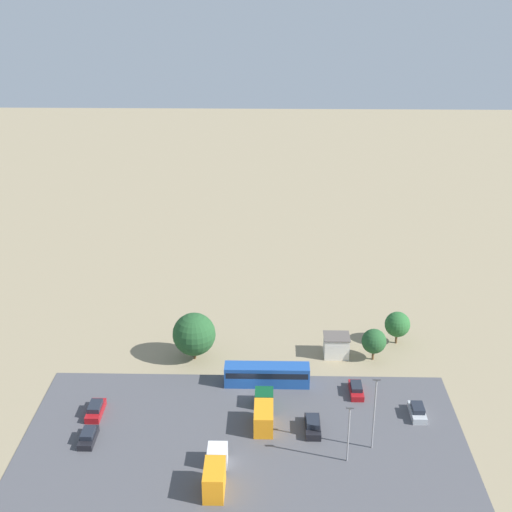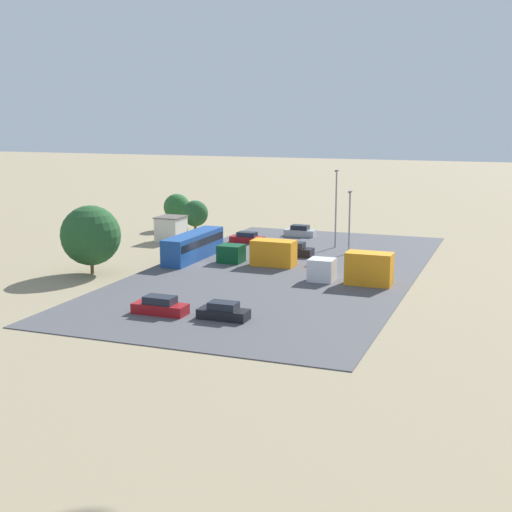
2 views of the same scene
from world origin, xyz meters
name	(u,v)px [view 1 (image 1 of 2)]	position (x,y,z in m)	size (l,w,h in m)	color
ground_plane	(247,390)	(0.00, 0.00, 0.00)	(400.00, 400.00, 0.00)	gray
parking_lot_surface	(244,436)	(0.00, 10.30, 0.04)	(54.99, 28.17, 0.08)	#4C4C51
shed_building	(336,346)	(-13.01, -9.75, 1.66)	(3.89, 3.42, 3.31)	silver
bus	(267,374)	(-2.73, -1.51, 1.70)	(11.80, 2.54, 3.02)	#1E4C9E
parked_car_0	(96,410)	(19.58, 6.01, 0.71)	(1.85, 4.68, 1.52)	maroon
parked_car_1	(313,425)	(-8.57, 8.85, 0.77)	(1.92, 4.74, 1.65)	black
parked_car_2	(88,437)	(19.17, 11.66, 0.68)	(1.78, 4.22, 1.44)	black
parked_car_3	(356,389)	(-14.95, 0.43, 0.67)	(1.75, 4.43, 1.41)	maroon
parked_car_4	(417,411)	(-22.35, 5.45, 0.72)	(1.82, 4.27, 1.53)	#ADB2B7
parked_truck_0	(264,412)	(-2.39, 7.05, 1.39)	(2.43, 8.87, 2.86)	#0C4723
parked_truck_1	(215,473)	(2.93, 18.99, 1.56)	(2.31, 8.35, 3.23)	silver
tree_near_shed	(194,334)	(8.05, -8.28, 4.14)	(6.35, 6.35, 7.32)	brown
tree_apron_mid	(374,341)	(-18.41, -8.72, 3.06)	(3.66, 3.66, 4.90)	brown
tree_apron_far	(397,324)	(-22.63, -13.71, 3.24)	(3.90, 3.90, 5.20)	brown
light_pole_lot_centre	(374,411)	(-15.59, 12.18, 5.42)	(0.90, 0.28, 9.80)	gray
light_pole_lot_edge	(349,431)	(-12.35, 14.71, 4.30)	(0.90, 0.28, 7.59)	gray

